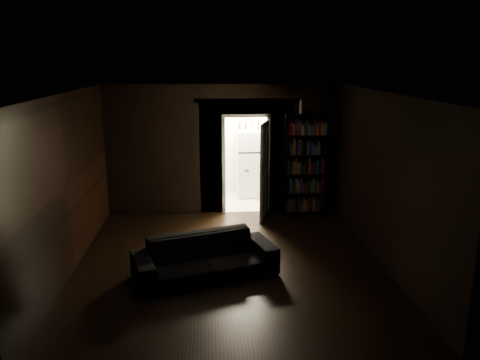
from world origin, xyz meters
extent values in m
plane|color=black|center=(0.00, 0.00, 0.00)|extent=(5.50, 5.50, 0.00)
cube|color=black|center=(-1.23, 2.80, 1.40)|extent=(2.55, 0.10, 2.80)
cube|color=black|center=(1.73, 2.80, 1.40)|extent=(1.55, 0.10, 2.80)
cube|color=black|center=(0.50, 2.80, 2.45)|extent=(0.90, 0.10, 0.70)
cube|color=black|center=(-2.50, 0.00, 1.40)|extent=(0.02, 5.50, 2.80)
cube|color=black|center=(2.50, 0.00, 1.40)|extent=(0.02, 5.50, 2.80)
cube|color=black|center=(0.00, -2.75, 1.40)|extent=(5.00, 0.02, 2.80)
cube|color=beige|center=(0.00, 0.00, 2.80)|extent=(5.00, 5.50, 0.02)
cube|color=silver|center=(0.50, 2.74, 1.05)|extent=(1.04, 0.06, 2.17)
cube|color=#B7B2A0|center=(0.50, 3.65, -0.05)|extent=(2.20, 1.80, 0.10)
cube|color=beige|center=(0.50, 4.50, 1.20)|extent=(2.20, 0.10, 2.40)
cube|color=beige|center=(-0.55, 3.65, 1.20)|extent=(0.10, 1.60, 2.40)
cube|color=beige|center=(1.55, 3.65, 1.20)|extent=(0.10, 1.60, 2.40)
cube|color=beige|center=(0.50, 3.65, 2.45)|extent=(2.20, 1.80, 0.10)
cube|color=#B66270|center=(0.50, 4.44, 2.22)|extent=(2.00, 0.04, 0.26)
imported|color=black|center=(-0.39, -0.40, 0.42)|extent=(2.37, 1.58, 0.84)
cube|color=black|center=(1.75, 2.55, 1.10)|extent=(0.95, 0.66, 2.20)
cube|color=white|center=(0.76, 4.03, 0.82)|extent=(0.92, 0.89, 1.65)
cube|color=silver|center=(0.85, 2.32, 1.02)|extent=(0.29, 0.83, 2.05)
cube|color=white|center=(1.62, 2.50, 2.35)|extent=(0.10, 0.10, 0.30)
cube|color=black|center=(0.67, 3.93, 1.79)|extent=(0.67, 0.14, 0.27)
camera|label=1|loc=(-0.31, -7.14, 3.30)|focal=35.00mm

